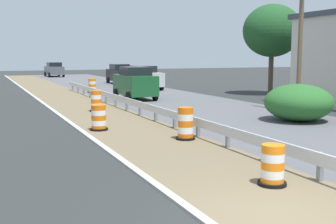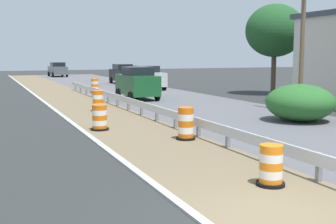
# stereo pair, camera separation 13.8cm
# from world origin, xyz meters

# --- Properties ---
(ground_plane) EXTENTS (160.00, 160.00, 0.00)m
(ground_plane) POSITION_xyz_m (0.00, 0.00, 0.00)
(ground_plane) COLOR #2B2D2D
(median_dirt_strip) EXTENTS (3.77, 120.00, 0.01)m
(median_dirt_strip) POSITION_xyz_m (0.68, 0.00, 0.00)
(median_dirt_strip) COLOR #706047
(median_dirt_strip) RESTS_ON ground
(guardrail_median) EXTENTS (0.18, 59.26, 0.71)m
(guardrail_median) POSITION_xyz_m (2.33, 1.51, 0.52)
(guardrail_median) COLOR silver
(guardrail_median) RESTS_ON ground
(traffic_barrel_nearest) EXTENTS (0.66, 0.66, 0.95)m
(traffic_barrel_nearest) POSITION_xyz_m (1.16, 1.70, 0.42)
(traffic_barrel_nearest) COLOR orange
(traffic_barrel_nearest) RESTS_ON ground
(traffic_barrel_close) EXTENTS (0.69, 0.69, 1.15)m
(traffic_barrel_close) POSITION_xyz_m (1.73, 7.33, 0.52)
(traffic_barrel_close) COLOR orange
(traffic_barrel_close) RESTS_ON ground
(traffic_barrel_mid) EXTENTS (0.72, 0.72, 1.01)m
(traffic_barrel_mid) POSITION_xyz_m (-0.59, 10.42, 0.46)
(traffic_barrel_mid) COLOR orange
(traffic_barrel_mid) RESTS_ON ground
(traffic_barrel_far) EXTENTS (0.68, 0.68, 1.11)m
(traffic_barrel_far) POSITION_xyz_m (0.76, 16.02, 0.50)
(traffic_barrel_far) COLOR orange
(traffic_barrel_far) RESTS_ON ground
(traffic_barrel_farther) EXTENTS (0.74, 0.74, 1.12)m
(traffic_barrel_farther) POSITION_xyz_m (3.41, 27.49, 0.51)
(traffic_barrel_farther) COLOR orange
(traffic_barrel_farther) RESTS_ON ground
(car_lead_near_lane) EXTENTS (2.09, 4.29, 2.19)m
(car_lead_near_lane) POSITION_xyz_m (4.82, 21.28, 1.09)
(car_lead_near_lane) COLOR #195128
(car_lead_near_lane) RESTS_ON ground
(car_trailing_near_lane) EXTENTS (1.99, 4.58, 2.04)m
(car_trailing_near_lane) POSITION_xyz_m (8.62, 36.53, 1.02)
(car_trailing_near_lane) COLOR black
(car_trailing_near_lane) RESTS_ON ground
(car_lead_far_lane) EXTENTS (2.25, 4.61, 1.97)m
(car_lead_far_lane) POSITION_xyz_m (4.82, 54.49, 0.99)
(car_lead_far_lane) COLOR #4C5156
(car_lead_far_lane) RESTS_ON ground
(car_mid_far_lane) EXTENTS (2.22, 4.48, 2.04)m
(car_mid_far_lane) POSITION_xyz_m (8.36, 28.80, 1.02)
(car_mid_far_lane) COLOR silver
(car_mid_far_lane) RESTS_ON ground
(utility_pole_near) EXTENTS (0.24, 1.80, 7.53)m
(utility_pole_near) POSITION_xyz_m (10.49, 11.64, 3.92)
(utility_pole_near) COLOR brown
(utility_pole_near) RESTS_ON ground
(bush_roadside) EXTENTS (3.08, 3.08, 1.68)m
(bush_roadside) POSITION_xyz_m (8.33, 9.12, 0.84)
(bush_roadside) COLOR #286028
(bush_roadside) RESTS_ON ground
(tree_roadside) EXTENTS (4.32, 4.32, 6.71)m
(tree_roadside) POSITION_xyz_m (15.28, 20.24, 4.75)
(tree_roadside) COLOR #4C3D2D
(tree_roadside) RESTS_ON ground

